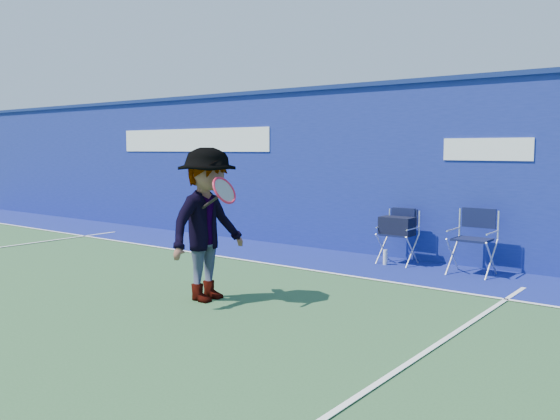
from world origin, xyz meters
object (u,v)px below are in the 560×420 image
Objects in this scene: tennis_player at (208,224)px; water_bottle at (385,257)px; directors_chair_right at (472,254)px; directors_chair_left at (398,241)px.

water_bottle is at bearing 77.93° from tennis_player.
directors_chair_right is 3.93× the size of water_bottle.
water_bottle is at bearing -174.76° from directors_chair_right.
tennis_player is at bearing -103.06° from directors_chair_left.
water_bottle is 0.13× the size of tennis_player.
water_bottle is at bearing -117.26° from directors_chair_left.
tennis_player is at bearing -121.06° from directors_chair_right.
tennis_player is (-0.84, -3.61, 0.57)m from directors_chair_left.
directors_chair_left is 0.48× the size of tennis_player.
directors_chair_right is (1.28, -0.09, -0.08)m from directors_chair_left.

